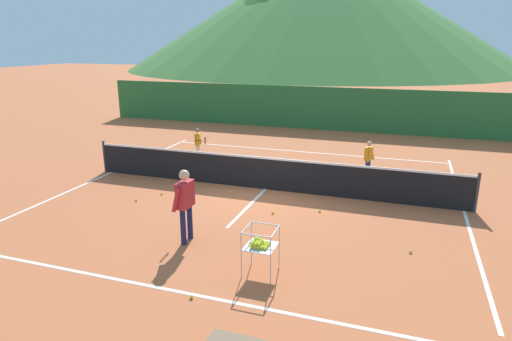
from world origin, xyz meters
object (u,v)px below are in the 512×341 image
tennis_ball_0 (231,192)px  tennis_ball_7 (136,200)px  tennis_net (266,173)px  tennis_ball_8 (273,212)px  student_0 (198,141)px  tennis_ball_2 (411,251)px  tennis_ball_4 (320,211)px  instructor (185,199)px  tennis_ball_1 (162,194)px  tennis_ball_5 (192,297)px  ball_cart (260,244)px  student_1 (369,156)px

tennis_ball_0 → tennis_ball_7: (-2.21, -1.45, 0.00)m
tennis_net → tennis_ball_8: (0.76, -1.78, -0.47)m
student_0 → tennis_ball_2: (7.39, -5.25, -0.68)m
tennis_ball_4 → instructor: bearing=-132.8°
tennis_ball_1 → tennis_ball_5: 5.50m
tennis_ball_5 → student_0: bearing=115.2°
student_0 → tennis_ball_2: 9.09m
instructor → tennis_ball_4: bearing=47.2°
ball_cart → tennis_ball_0: size_ratio=13.22×
instructor → tennis_ball_2: (4.63, 0.98, -0.94)m
tennis_ball_7 → tennis_ball_2: bearing=-6.4°
tennis_ball_1 → tennis_ball_7: same height
student_0 → tennis_ball_0: student_0 is taller
student_0 → tennis_ball_7: bearing=-86.4°
tennis_ball_4 → tennis_ball_8: bearing=-156.0°
tennis_ball_0 → ball_cart: bearing=-61.3°
instructor → tennis_ball_7: size_ratio=23.87×
student_0 → ball_cart: student_0 is taller
instructor → tennis_ball_0: instructor is taller
student_1 → tennis_ball_0: (-3.55, -2.81, -0.68)m
tennis_net → tennis_ball_8: bearing=-66.7°
instructor → ball_cart: 2.13m
tennis_ball_5 → tennis_ball_7: size_ratio=1.00×
tennis_net → tennis_ball_5: tennis_net is taller
student_1 → tennis_ball_8: bearing=-116.7°
instructor → tennis_ball_1: instructor is taller
tennis_ball_2 → tennis_ball_5: 4.60m
student_0 → tennis_ball_1: student_0 is taller
ball_cart → tennis_ball_5: size_ratio=13.22×
tennis_ball_0 → tennis_net: bearing=39.4°
student_0 → ball_cart: size_ratio=1.32×
tennis_ball_1 → tennis_ball_2: bearing=-12.5°
tennis_ball_4 → tennis_ball_5: bearing=-105.8°
ball_cart → tennis_ball_4: bearing=81.9°
tennis_ball_0 → tennis_ball_2: (4.89, -2.25, 0.00)m
tennis_net → instructor: instructor is taller
tennis_ball_1 → tennis_ball_5: size_ratio=1.00×
tennis_ball_1 → instructor: bearing=-49.9°
tennis_net → tennis_ball_8: 1.99m
instructor → tennis_ball_0: bearing=94.6°
tennis_ball_5 → ball_cart: bearing=55.6°
student_0 → student_1: size_ratio=1.00×
tennis_ball_8 → student_1: bearing=63.3°
tennis_ball_4 → tennis_ball_7: 4.97m
student_0 → tennis_ball_5: bearing=-64.8°
tennis_net → tennis_ball_8: size_ratio=166.13×
ball_cart → instructor: bearing=157.8°
tennis_ball_0 → tennis_ball_4: same height
student_1 → tennis_ball_0: size_ratio=17.54×
tennis_ball_5 → tennis_ball_7: bearing=133.6°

